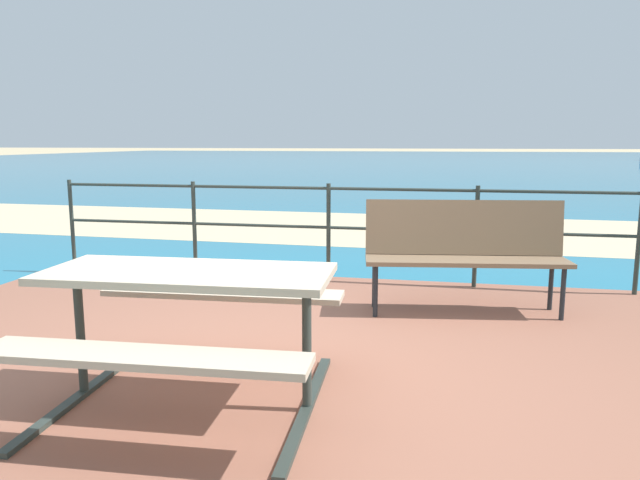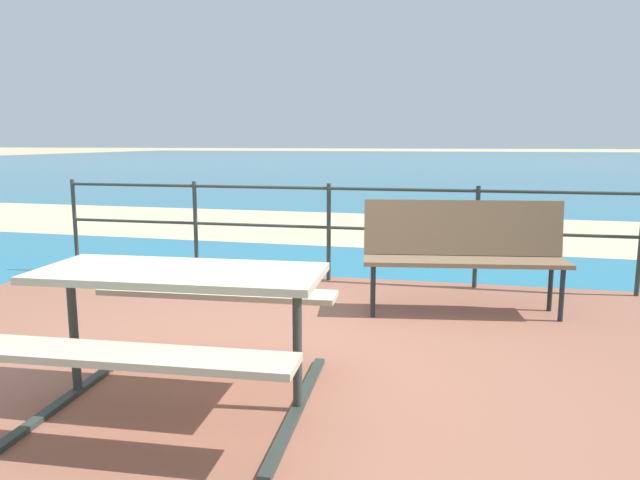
{
  "view_description": "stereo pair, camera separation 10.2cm",
  "coord_description": "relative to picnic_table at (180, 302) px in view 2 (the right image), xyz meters",
  "views": [
    {
      "loc": [
        1.13,
        -3.5,
        1.49
      ],
      "look_at": [
        -0.06,
        2.29,
        0.51
      ],
      "focal_mm": 33.41,
      "sensor_mm": 36.0,
      "label": 1
    },
    {
      "loc": [
        1.23,
        -3.48,
        1.49
      ],
      "look_at": [
        -0.06,
        2.29,
        0.51
      ],
      "focal_mm": 33.41,
      "sensor_mm": 36.0,
      "label": 2
    }
  ],
  "objects": [
    {
      "name": "beach_strip",
      "position": [
        0.19,
        7.25,
        -0.63
      ],
      "size": [
        54.09,
        5.55,
        0.01
      ],
      "primitive_type": "cube",
      "rotation": [
        0.0,
        0.0,
        -0.03
      ],
      "color": "beige",
      "rests_on": "ground"
    },
    {
      "name": "picnic_table",
      "position": [
        0.0,
        0.0,
        0.0
      ],
      "size": [
        1.6,
        1.48,
        0.75
      ],
      "rotation": [
        0.0,
        0.0,
        0.05
      ],
      "color": "#BCAD93",
      "rests_on": "patio_paving"
    },
    {
      "name": "patio_paving",
      "position": [
        0.19,
        0.6,
        -0.6
      ],
      "size": [
        6.4,
        5.2,
        0.06
      ],
      "primitive_type": "cube",
      "color": "#935B47",
      "rests_on": "ground"
    },
    {
      "name": "ground_plane",
      "position": [
        0.19,
        0.6,
        -0.63
      ],
      "size": [
        240.0,
        240.0,
        0.0
      ],
      "primitive_type": "plane",
      "color": "tan"
    },
    {
      "name": "sea_water",
      "position": [
        0.19,
        40.6,
        -0.63
      ],
      "size": [
        90.0,
        90.0,
        0.01
      ],
      "primitive_type": "cube",
      "color": "teal",
      "rests_on": "ground"
    },
    {
      "name": "park_bench",
      "position": [
        1.52,
        2.18,
        -0.01
      ],
      "size": [
        1.71,
        0.65,
        0.94
      ],
      "rotation": [
        0.0,
        0.0,
        0.14
      ],
      "color": "#7A6047",
      "rests_on": "patio_paving"
    },
    {
      "name": "railing_fence",
      "position": [
        0.19,
        3.05,
        0.07
      ],
      "size": [
        5.94,
        0.04,
        1.01
      ],
      "color": "#2D3833",
      "rests_on": "patio_paving"
    }
  ]
}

